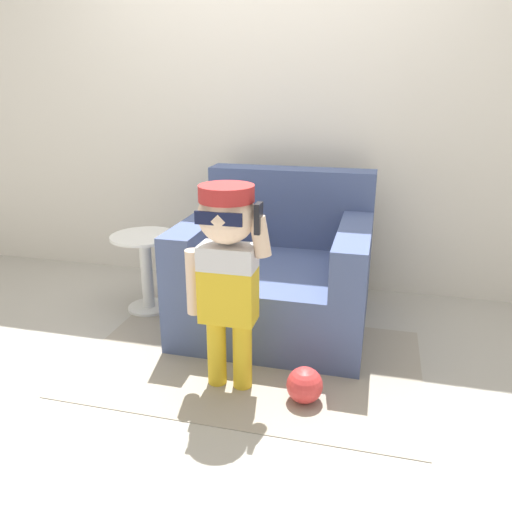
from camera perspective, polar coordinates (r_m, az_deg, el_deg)
name	(u,v)px	position (r m, az deg, el deg)	size (l,w,h in m)	color
ground_plane	(237,320)	(3.11, -2.21, -7.30)	(10.00, 10.00, 0.00)	#ADA89E
wall_back	(265,97)	(3.49, 1.01, 17.72)	(10.00, 0.05, 2.60)	silver
armchair	(279,272)	(3.00, 2.68, -1.82)	(1.05, 1.03, 0.88)	#475684
person_child	(227,258)	(2.21, -3.32, -0.18)	(0.40, 0.30, 0.97)	gold
side_table	(146,265)	(3.21, -12.44, -1.03)	(0.41, 0.41, 0.50)	white
rug	(250,361)	(2.67, -0.69, -11.94)	(1.73, 1.09, 0.01)	#9E9384
toy_ball	(305,385)	(2.35, 5.58, -14.47)	(0.17, 0.17, 0.17)	#D13838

